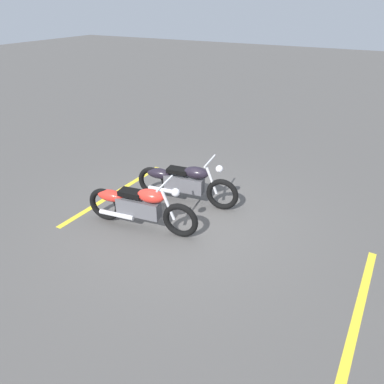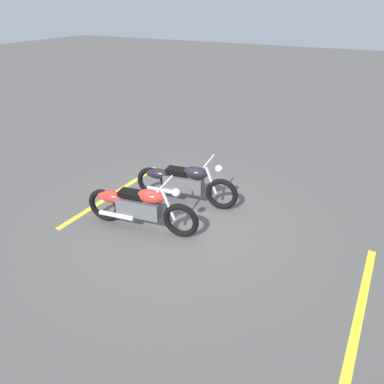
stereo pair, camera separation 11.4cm
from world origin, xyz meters
name	(u,v)px [view 1 (the left image)]	position (x,y,z in m)	size (l,w,h in m)	color
ground_plane	(181,218)	(0.00, 0.00, 0.00)	(60.00, 60.00, 0.00)	#514F4C
motorcycle_bright_foreground	(138,206)	(-0.53, -0.63, 0.46)	(2.22, 0.67, 1.04)	black
motorcycle_dark_foreground	(184,182)	(-0.27, 0.61, 0.46)	(2.23, 0.66, 1.04)	black
parking_stripe_near	(115,193)	(-1.79, 0.20, 0.00)	(3.20, 0.12, 0.01)	yellow
parking_stripe_mid	(357,316)	(3.35, -1.00, 0.00)	(3.20, 0.12, 0.01)	yellow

